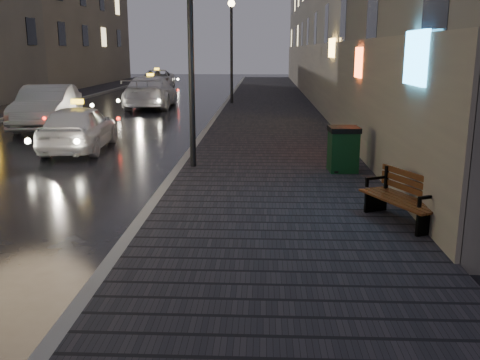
% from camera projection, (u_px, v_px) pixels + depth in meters
% --- Properties ---
extents(ground, '(120.00, 120.00, 0.00)m').
position_uv_depth(ground, '(6.00, 267.00, 7.42)').
color(ground, black).
rests_on(ground, ground).
extents(sidewalk, '(4.60, 58.00, 0.15)m').
position_uv_depth(sidewalk, '(270.00, 106.00, 27.62)').
color(sidewalk, black).
rests_on(sidewalk, ground).
extents(curb, '(0.20, 58.00, 0.15)m').
position_uv_depth(curb, '(224.00, 106.00, 27.72)').
color(curb, slate).
rests_on(curb, ground).
extents(sidewalk_far, '(2.40, 58.00, 0.15)m').
position_uv_depth(sidewalk_far, '(31.00, 105.00, 28.16)').
color(sidewalk_far, black).
rests_on(sidewalk_far, ground).
extents(curb_far, '(0.20, 58.00, 0.15)m').
position_uv_depth(curb_far, '(55.00, 106.00, 28.10)').
color(curb_far, slate).
rests_on(curb_far, ground).
extents(building_far_c, '(6.00, 22.00, 11.00)m').
position_uv_depth(building_far_c, '(60.00, 18.00, 44.54)').
color(building_far_c, '#6B6051').
rests_on(building_far_c, ground).
extents(lamp_near, '(0.36, 0.36, 5.28)m').
position_uv_depth(lamp_near, '(190.00, 25.00, 12.34)').
color(lamp_near, black).
rests_on(lamp_near, sidewalk).
extents(lamp_far, '(0.36, 0.36, 5.28)m').
position_uv_depth(lamp_far, '(231.00, 39.00, 27.87)').
color(lamp_far, black).
rests_on(lamp_far, sidewalk).
extents(bench, '(1.18, 1.69, 0.82)m').
position_uv_depth(bench, '(404.00, 198.00, 8.79)').
color(bench, black).
rests_on(bench, sidewalk).
extents(trash_bin, '(0.72, 0.72, 1.05)m').
position_uv_depth(trash_bin, '(343.00, 149.00, 12.46)').
color(trash_bin, black).
rests_on(trash_bin, sidewalk).
extents(taxi_near, '(1.92, 4.16, 1.38)m').
position_uv_depth(taxi_near, '(79.00, 127.00, 15.86)').
color(taxi_near, white).
rests_on(taxi_near, ground).
extents(car_left_mid, '(2.37, 5.10, 1.62)m').
position_uv_depth(car_left_mid, '(47.00, 107.00, 20.36)').
color(car_left_mid, '#9C9BA3').
rests_on(car_left_mid, ground).
extents(taxi_mid, '(2.54, 5.69, 1.62)m').
position_uv_depth(taxi_mid, '(151.00, 92.00, 27.59)').
color(taxi_mid, white).
rests_on(taxi_mid, ground).
extents(taxi_far, '(2.97, 5.50, 1.47)m').
position_uv_depth(taxi_far, '(157.00, 80.00, 40.36)').
color(taxi_far, silver).
rests_on(taxi_far, ground).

